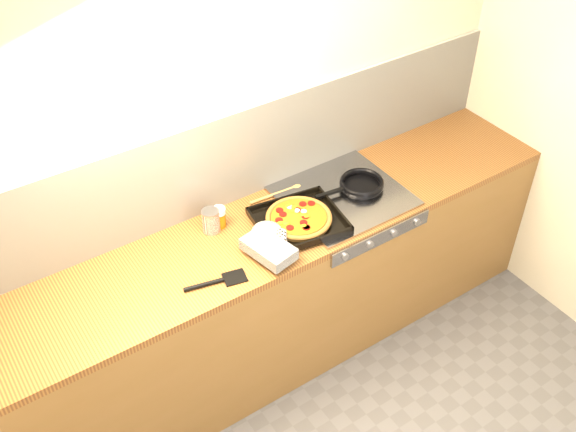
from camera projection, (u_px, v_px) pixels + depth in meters
room_shell at (235, 158)px, 3.25m from camera, size 3.20×3.20×3.20m
counter_run at (270, 294)px, 3.52m from camera, size 3.20×0.62×0.90m
stovetop at (343, 196)px, 3.42m from camera, size 0.60×0.56×0.02m
pizza_on_tray at (290, 226)px, 3.18m from camera, size 0.57×0.45×0.07m
frying_pan at (361, 184)px, 3.44m from camera, size 0.39×0.26×0.04m
tomato_can at (211, 221)px, 3.19m from camera, size 0.11×0.11×0.12m
juice_glass at (219, 217)px, 3.21m from camera, size 0.07×0.07×0.11m
wooden_spoon at (281, 192)px, 3.44m from camera, size 0.30×0.05×0.02m
black_spatula at (217, 282)px, 2.95m from camera, size 0.29×0.11×0.02m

